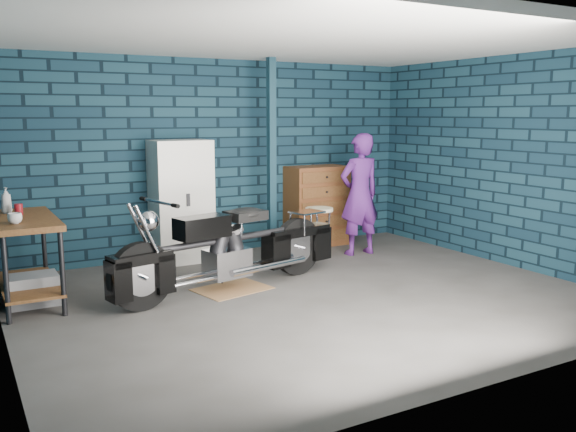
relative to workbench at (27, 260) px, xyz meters
name	(u,v)px	position (x,y,z in m)	size (l,w,h in m)	color
ground	(310,297)	(2.68, -1.26, -0.46)	(6.00, 6.00, 0.00)	#4E4B49
room_walls	(286,119)	(2.68, -0.71, 1.45)	(6.02, 5.01, 2.71)	#0F2533
support_post	(272,159)	(3.23, 0.69, 0.90)	(0.10, 0.10, 2.70)	#132F3C
workbench	(27,260)	(0.00, 0.00, 0.00)	(0.60, 1.40, 0.91)	brown
drip_mat	(232,289)	(2.06, -0.58, -0.45)	(0.79, 0.59, 0.01)	brown
motorcycle	(231,242)	(2.06, -0.58, 0.10)	(2.50, 0.68, 1.10)	black
person	(360,194)	(4.34, 0.17, 0.39)	(0.62, 0.41, 1.70)	#511E70
storage_bin	(32,290)	(0.02, -0.09, -0.30)	(0.51, 0.36, 0.32)	gray
locker	(181,201)	(2.03, 0.97, 0.35)	(0.76, 0.54, 1.62)	silver
tool_chest	(317,206)	(4.15, 0.97, 0.14)	(0.89, 0.50, 1.19)	brown
shop_stool	(319,233)	(3.74, 0.26, -0.11)	(0.38, 0.38, 0.69)	beige
cup_a	(15,218)	(-0.12, -0.37, 0.51)	(0.13, 0.13, 0.11)	beige
mug_red	(19,209)	(-0.03, 0.19, 0.51)	(0.08, 0.08, 0.12)	maroon
bottle	(6,200)	(-0.13, 0.36, 0.59)	(0.11, 0.11, 0.28)	gray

